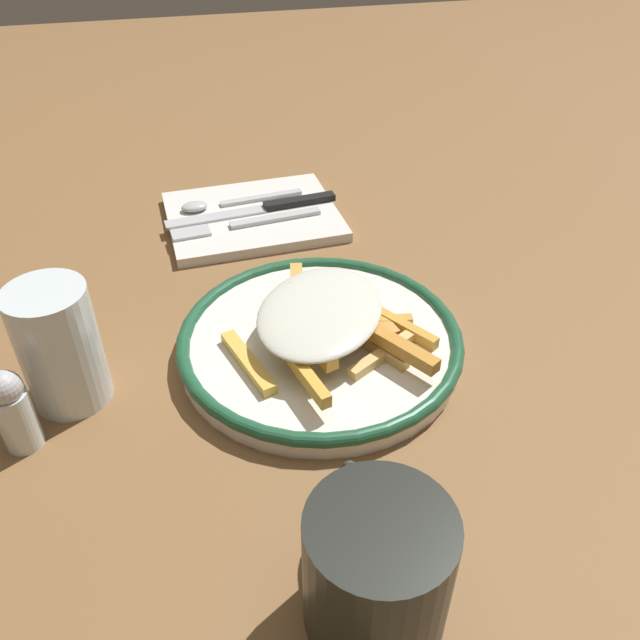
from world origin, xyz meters
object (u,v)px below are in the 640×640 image
at_px(fries_heap, 324,318).
at_px(water_glass, 59,347).
at_px(spoon, 221,203).
at_px(coffee_mug, 377,569).
at_px(plate, 320,342).
at_px(knife, 267,207).
at_px(salt_shaker, 13,410).
at_px(napkin, 253,216).
at_px(fork, 246,223).

bearing_deg(fries_heap, water_glass, 91.57).
xyz_separation_m(spoon, coffee_mug, (-0.53, -0.03, 0.03)).
bearing_deg(plate, knife, 1.12).
height_order(plate, salt_shaker, salt_shaker).
distance_m(plate, coffee_mug, 0.25).
relative_size(fries_heap, knife, 0.92).
relative_size(napkin, salt_shaker, 2.73).
relative_size(fork, water_glass, 1.62).
height_order(plate, fork, plate).
height_order(water_glass, coffee_mug, water_glass).
xyz_separation_m(napkin, fork, (-0.03, 0.01, 0.01)).
height_order(spoon, salt_shaker, salt_shaker).
height_order(napkin, coffee_mug, coffee_mug).
xyz_separation_m(napkin, salt_shaker, (-0.31, 0.23, 0.03)).
bearing_deg(knife, napkin, 96.34).
bearing_deg(napkin, spoon, 55.34).
xyz_separation_m(napkin, coffee_mug, (-0.51, 0.00, 0.04)).
bearing_deg(knife, plate, -178.88).
distance_m(fork, water_glass, 0.30).
distance_m(fries_heap, napkin, 0.26).
relative_size(fries_heap, fork, 1.10).
bearing_deg(water_glass, salt_shaker, 144.19).
height_order(plate, knife, plate).
bearing_deg(coffee_mug, knife, -2.15).
distance_m(plate, fork, 0.23).
bearing_deg(water_glass, plate, -88.20).
bearing_deg(plate, fries_heap, -104.55).
xyz_separation_m(plate, napkin, (0.26, 0.02, -0.01)).
xyz_separation_m(knife, water_glass, (-0.27, 0.21, 0.04)).
distance_m(fries_heap, knife, 0.26).
bearing_deg(napkin, coffee_mug, 179.97).
bearing_deg(napkin, plate, -174.72).
bearing_deg(plate, salt_shaker, 102.15).
distance_m(fries_heap, fork, 0.23).
height_order(fork, spoon, spoon).
bearing_deg(spoon, water_glass, 151.17).
bearing_deg(fork, coffee_mug, -178.58).
relative_size(plate, coffee_mug, 2.23).
bearing_deg(salt_shaker, coffee_mug, -130.52).
relative_size(fork, spoon, 1.16).
distance_m(plate, salt_shaker, 0.26).
bearing_deg(spoon, salt_shaker, 150.12).
relative_size(fries_heap, coffee_mug, 1.67).
relative_size(spoon, coffee_mug, 1.31).
distance_m(napkin, coffee_mug, 0.51).
bearing_deg(salt_shaker, knife, -38.12).
bearing_deg(plate, coffee_mug, 174.46).
xyz_separation_m(fries_heap, knife, (0.26, 0.01, -0.02)).
relative_size(water_glass, coffee_mug, 0.93).
xyz_separation_m(knife, coffee_mug, (-0.51, 0.02, 0.03)).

